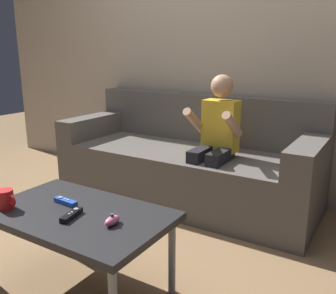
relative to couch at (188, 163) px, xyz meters
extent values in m
plane|color=olive|center=(-0.05, -1.13, -0.29)|extent=(9.76, 9.76, 0.00)
cube|color=#B2A38E|center=(-0.05, 0.40, 0.96)|extent=(4.88, 0.05, 2.50)
cube|color=#56514C|center=(0.00, -0.05, -0.08)|extent=(2.03, 0.80, 0.42)
cube|color=#56514C|center=(0.00, 0.27, 0.33)|extent=(2.03, 0.16, 0.39)
cube|color=#56514C|center=(-0.93, -0.05, 0.23)|extent=(0.18, 0.80, 0.18)
cube|color=#56514C|center=(0.93, -0.05, 0.23)|extent=(0.18, 0.80, 0.18)
cylinder|color=black|center=(0.24, -0.39, -0.08)|extent=(0.08, 0.08, 0.42)
cylinder|color=black|center=(0.38, -0.39, -0.08)|extent=(0.08, 0.08, 0.42)
cube|color=black|center=(0.24, -0.24, 0.17)|extent=(0.09, 0.30, 0.09)
cube|color=black|center=(0.38, -0.24, 0.17)|extent=(0.09, 0.30, 0.09)
cube|color=gold|center=(0.31, -0.09, 0.36)|extent=(0.24, 0.14, 0.37)
cylinder|color=tan|center=(0.17, -0.22, 0.40)|extent=(0.06, 0.27, 0.21)
cylinder|color=tan|center=(0.45, -0.22, 0.40)|extent=(0.06, 0.27, 0.21)
sphere|color=tan|center=(0.31, -0.09, 0.64)|extent=(0.16, 0.16, 0.16)
cube|color=#232326|center=(0.13, -1.34, 0.12)|extent=(0.89, 0.54, 0.04)
cylinder|color=gray|center=(-0.26, -1.12, -0.10)|extent=(0.04, 0.04, 0.39)
cylinder|color=gray|center=(0.53, -1.12, -0.10)|extent=(0.04, 0.04, 0.39)
cube|color=blue|center=(0.02, -1.31, 0.15)|extent=(0.14, 0.04, 0.02)
cylinder|color=#99999E|center=(-0.02, -1.30, 0.16)|extent=(0.02, 0.02, 0.00)
cylinder|color=silver|center=(0.01, -1.31, 0.16)|extent=(0.01, 0.01, 0.00)
cylinder|color=silver|center=(0.03, -1.31, 0.16)|extent=(0.01, 0.01, 0.00)
ellipsoid|color=pink|center=(0.36, -1.36, 0.15)|extent=(0.05, 0.09, 0.04)
cylinder|color=#4C4C51|center=(0.36, -1.36, 0.18)|extent=(0.02, 0.02, 0.01)
cube|color=black|center=(0.16, -1.40, 0.15)|extent=(0.07, 0.14, 0.02)
cylinder|color=#99999E|center=(0.15, -1.36, 0.16)|extent=(0.02, 0.02, 0.00)
cylinder|color=silver|center=(0.16, -1.40, 0.16)|extent=(0.01, 0.01, 0.00)
cylinder|color=silver|center=(0.16, -1.42, 0.16)|extent=(0.01, 0.01, 0.00)
cylinder|color=red|center=(-0.19, -1.50, 0.18)|extent=(0.08, 0.08, 0.10)
torus|color=red|center=(-0.14, -1.50, 0.19)|extent=(0.06, 0.01, 0.06)
camera|label=1|loc=(1.35, -2.48, 0.87)|focal=39.21mm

